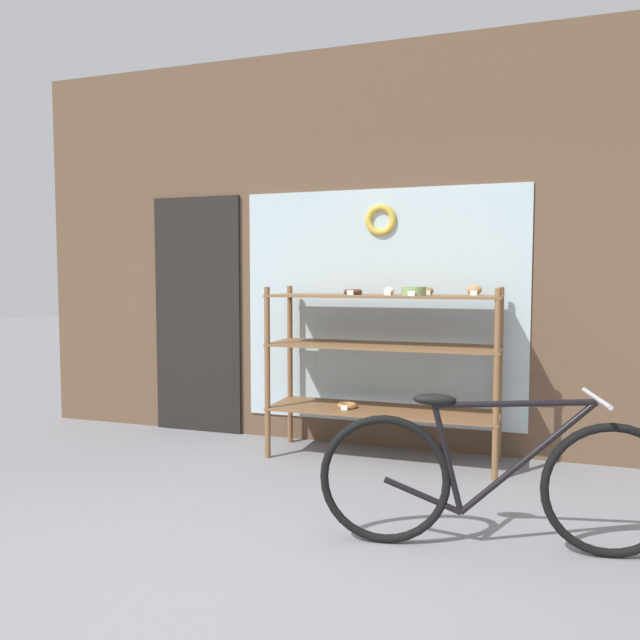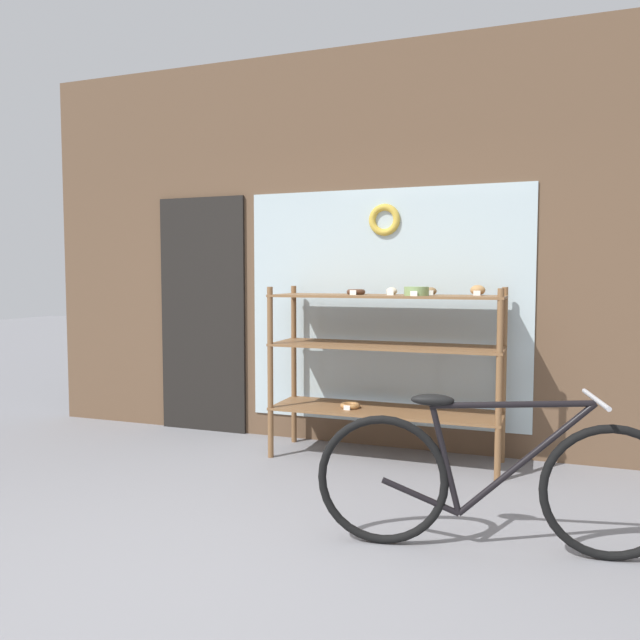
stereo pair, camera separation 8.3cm
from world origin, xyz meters
name	(u,v)px [view 1 (the left image)]	position (x,y,z in m)	size (l,w,h in m)	color
ground_plane	(216,581)	(0.00, 0.00, 0.00)	(30.00, 30.00, 0.00)	gray
storefront_facade	(354,253)	(-0.04, 2.51, 1.59)	(6.04, 0.13, 3.25)	brown
display_case	(384,351)	(0.31, 2.11, 0.83)	(1.74, 0.52, 1.34)	brown
bicycle	(494,480)	(1.19, 0.74, 0.37)	(1.78, 0.48, 0.81)	black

